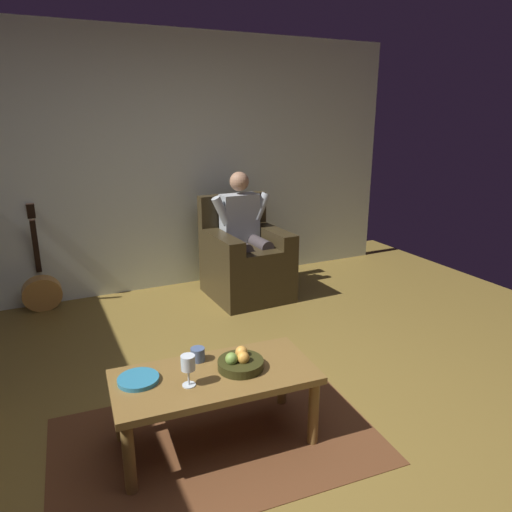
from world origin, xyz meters
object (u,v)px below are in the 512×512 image
Objects in this scene: person_seated at (245,231)px; wine_glass_near at (188,365)px; guitar at (42,289)px; coffee_table at (215,384)px; armchair at (245,262)px; fruit_bowl at (240,362)px; candle_jar at (198,354)px; decorative_dish at (138,379)px.

person_seated reaches higher than wine_glass_near.
wine_glass_near is (-0.63, 2.50, 0.33)m from guitar.
coffee_table is at bearing 60.10° from person_seated.
wine_glass_near is at bearing 57.26° from armchair.
wine_glass_near is 0.33m from fruit_bowl.
person_seated is 15.26× the size of candle_jar.
guitar is at bearing -14.64° from armchair.
guitar is 2.39m from decorative_dish.
fruit_bowl is at bearing -171.69° from wine_glass_near.
guitar is 5.85× the size of wine_glass_near.
armchair is 4.58× the size of decorative_dish.
decorative_dish is 2.68× the size of candle_jar.
candle_jar reaches higher than decorative_dish.
coffee_table is at bearing 108.00° from guitar.
decorative_dish is at bearing 50.74° from armchair.
candle_jar is at bearing 57.00° from armchair.
guitar is (1.88, -0.44, -0.45)m from person_seated.
decorative_dish is (0.23, -0.15, -0.11)m from wine_glass_near.
candle_jar is (0.04, -0.18, 0.10)m from coffee_table.
guitar is 2.41m from candle_jar.
wine_glass_near is at bearing 146.48° from decorative_dish.
wine_glass_near is (1.25, 2.06, -0.12)m from person_seated.
guitar is at bearing -75.80° from wine_glass_near.
armchair reaches higher than decorative_dish.
guitar is (1.88, -0.44, -0.14)m from armchair.
wine_glass_near is at bearing 104.20° from guitar.
decorative_dish is (0.39, -0.10, 0.07)m from coffee_table.
armchair is 2.41m from decorative_dish.
person_seated is at bearing -90.00° from armchair.
decorative_dish is at bearing 11.97° from candle_jar.
person_seated is 2.23m from fruit_bowl.
wine_glass_near reaches higher than decorative_dish.
person_seated reaches higher than decorative_dish.
wine_glass_near is 0.27m from candle_jar.
fruit_bowl is (-0.94, 2.45, 0.25)m from guitar.
person_seated is 2.30m from coffee_table.
guitar is 2.60m from wine_glass_near.
fruit_bowl reaches higher than coffee_table.
coffee_table is 0.25m from wine_glass_near.
person_seated is 1.23× the size of guitar.
armchair is 2.28m from coffee_table.
fruit_bowl is (-0.15, 0.01, 0.10)m from coffee_table.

